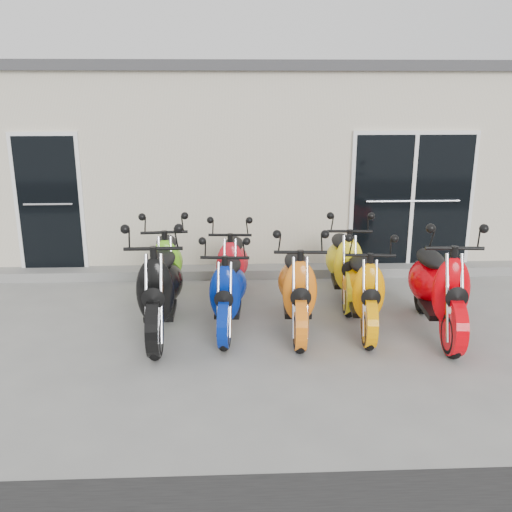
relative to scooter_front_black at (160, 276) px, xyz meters
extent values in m
plane|color=gray|center=(1.21, 0.23, -0.76)|extent=(80.00, 80.00, 0.00)
cube|color=beige|center=(1.21, 5.43, 0.84)|extent=(14.00, 6.00, 3.20)
cube|color=#3F3F42|center=(1.21, 5.43, 2.52)|extent=(14.20, 6.20, 0.16)
cube|color=gray|center=(1.21, 2.25, -0.68)|extent=(14.00, 0.40, 0.15)
cube|color=black|center=(-1.99, 2.40, 0.50)|extent=(1.07, 0.08, 2.22)
cube|color=black|center=(3.81, 2.40, 0.50)|extent=(2.02, 0.08, 2.22)
camera|label=1|loc=(0.88, -6.60, 2.15)|focal=40.00mm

